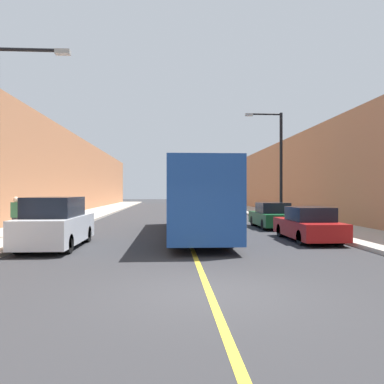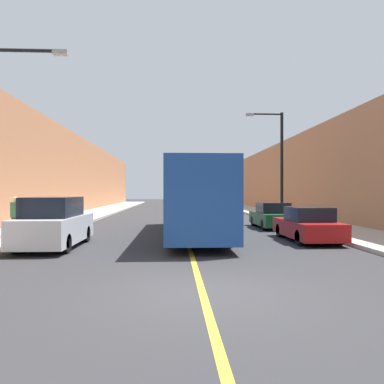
{
  "view_description": "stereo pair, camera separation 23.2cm",
  "coord_description": "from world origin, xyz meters",
  "px_view_note": "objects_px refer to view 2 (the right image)",
  "views": [
    {
      "loc": [
        -0.84,
        -7.85,
        2.13
      ],
      "look_at": [
        0.45,
        13.63,
        2.12
      ],
      "focal_mm": 35.0,
      "sensor_mm": 36.0,
      "label": 1
    },
    {
      "loc": [
        -0.6,
        -7.87,
        2.13
      ],
      "look_at": [
        0.45,
        13.63,
        2.12
      ],
      "focal_mm": 35.0,
      "sensor_mm": 36.0,
      "label": 2
    }
  ],
  "objects_px": {
    "street_lamp_right": "(279,159)",
    "pedestrian": "(16,216)",
    "car_right_mid": "(272,216)",
    "car_right_near": "(307,226)",
    "parked_suv_left": "(54,224)",
    "street_lamp_left": "(2,134)",
    "bus": "(193,198)"
  },
  "relations": [
    {
      "from": "street_lamp_right",
      "to": "pedestrian",
      "type": "distance_m",
      "value": 16.2
    },
    {
      "from": "street_lamp_right",
      "to": "car_right_mid",
      "type": "bearing_deg",
      "value": -112.88
    },
    {
      "from": "car_right_near",
      "to": "car_right_mid",
      "type": "xyz_separation_m",
      "value": [
        -0.01,
        5.78,
        0.01
      ]
    },
    {
      "from": "car_right_mid",
      "to": "street_lamp_right",
      "type": "bearing_deg",
      "value": 67.12
    },
    {
      "from": "pedestrian",
      "to": "parked_suv_left",
      "type": "bearing_deg",
      "value": -43.77
    },
    {
      "from": "car_right_near",
      "to": "street_lamp_left",
      "type": "relative_size",
      "value": 0.66
    },
    {
      "from": "street_lamp_left",
      "to": "pedestrian",
      "type": "height_order",
      "value": "street_lamp_left"
    },
    {
      "from": "parked_suv_left",
      "to": "pedestrian",
      "type": "bearing_deg",
      "value": 136.23
    },
    {
      "from": "bus",
      "to": "car_right_near",
      "type": "xyz_separation_m",
      "value": [
        4.82,
        -2.54,
        -1.15
      ]
    },
    {
      "from": "bus",
      "to": "parked_suv_left",
      "type": "bearing_deg",
      "value": -144.55
    },
    {
      "from": "parked_suv_left",
      "to": "street_lamp_left",
      "type": "distance_m",
      "value": 3.82
    },
    {
      "from": "parked_suv_left",
      "to": "bus",
      "type": "bearing_deg",
      "value": 35.45
    },
    {
      "from": "pedestrian",
      "to": "bus",
      "type": "bearing_deg",
      "value": 11.57
    },
    {
      "from": "car_right_near",
      "to": "street_lamp_right",
      "type": "distance_m",
      "value": 9.37
    },
    {
      "from": "parked_suv_left",
      "to": "car_right_mid",
      "type": "height_order",
      "value": "parked_suv_left"
    },
    {
      "from": "car_right_mid",
      "to": "pedestrian",
      "type": "bearing_deg",
      "value": -159.12
    },
    {
      "from": "street_lamp_left",
      "to": "car_right_near",
      "type": "bearing_deg",
      "value": 15.31
    },
    {
      "from": "parked_suv_left",
      "to": "street_lamp_left",
      "type": "height_order",
      "value": "street_lamp_left"
    },
    {
      "from": "car_right_mid",
      "to": "pedestrian",
      "type": "height_order",
      "value": "pedestrian"
    },
    {
      "from": "car_right_near",
      "to": "pedestrian",
      "type": "height_order",
      "value": "pedestrian"
    },
    {
      "from": "bus",
      "to": "pedestrian",
      "type": "height_order",
      "value": "bus"
    },
    {
      "from": "bus",
      "to": "car_right_mid",
      "type": "bearing_deg",
      "value": 33.93
    },
    {
      "from": "bus",
      "to": "street_lamp_right",
      "type": "height_order",
      "value": "street_lamp_right"
    },
    {
      "from": "bus",
      "to": "street_lamp_left",
      "type": "height_order",
      "value": "street_lamp_left"
    },
    {
      "from": "bus",
      "to": "parked_suv_left",
      "type": "height_order",
      "value": "bus"
    },
    {
      "from": "parked_suv_left",
      "to": "street_lamp_right",
      "type": "relative_size",
      "value": 0.66
    },
    {
      "from": "bus",
      "to": "car_right_mid",
      "type": "height_order",
      "value": "bus"
    },
    {
      "from": "car_right_near",
      "to": "pedestrian",
      "type": "distance_m",
      "value": 12.78
    },
    {
      "from": "bus",
      "to": "car_right_near",
      "type": "height_order",
      "value": "bus"
    },
    {
      "from": "bus",
      "to": "pedestrian",
      "type": "distance_m",
      "value": 8.13
    },
    {
      "from": "bus",
      "to": "street_lamp_left",
      "type": "relative_size",
      "value": 1.9
    },
    {
      "from": "bus",
      "to": "parked_suv_left",
      "type": "xyz_separation_m",
      "value": [
        -5.52,
        -3.93,
        -0.93
      ]
    }
  ]
}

